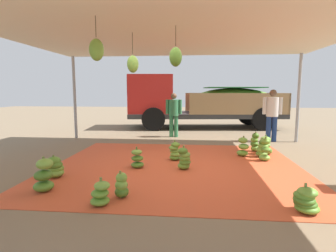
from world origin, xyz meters
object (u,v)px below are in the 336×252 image
Objects in this scene: banana_bunch_2 at (175,152)px; worker_0 at (272,111)px; banana_bunch_1 at (55,167)px; banana_bunch_4 at (255,143)px; banana_bunch_3 at (306,200)px; banana_bunch_11 at (265,146)px; banana_bunch_7 at (243,147)px; banana_bunch_9 at (265,151)px; banana_bunch_5 at (122,186)px; worker_1 at (174,112)px; banana_bunch_0 at (44,176)px; banana_bunch_12 at (262,149)px; banana_bunch_6 at (101,194)px; cargo_truck_main at (200,101)px; banana_bunch_10 at (137,159)px; banana_bunch_8 at (184,159)px.

banana_bunch_2 is 0.29× the size of worker_0.
banana_bunch_4 reaches higher than banana_bunch_1.
banana_bunch_1 is 4.38m from banana_bunch_3.
banana_bunch_4 is 0.37m from banana_bunch_11.
banana_bunch_2 is at bearing -137.70° from worker_0.
banana_bunch_9 reaches higher than banana_bunch_7.
worker_1 reaches higher than banana_bunch_5.
banana_bunch_1 is (-0.21, 0.74, -0.07)m from banana_bunch_0.
banana_bunch_12 is at bearing 24.77° from banana_bunch_1.
banana_bunch_6 is (-3.06, -3.88, -0.08)m from banana_bunch_4.
banana_bunch_4 is 0.32× the size of worker_0.
banana_bunch_2 is 1.16× the size of banana_bunch_5.
banana_bunch_6 is 0.79× the size of banana_bunch_11.
cargo_truck_main reaches higher than banana_bunch_11.
banana_bunch_9 is (2.85, 2.53, 0.06)m from banana_bunch_5.
banana_bunch_1 is 4.88m from banana_bunch_12.
banana_bunch_0 reaches higher than banana_bunch_11.
worker_0 is at bearing 39.20° from banana_bunch_1.
banana_bunch_2 reaches higher than banana_bunch_5.
banana_bunch_10 is at bearing 29.15° from banana_bunch_1.
banana_bunch_3 is 0.79× the size of banana_bunch_9.
banana_bunch_8 is 6.97m from cargo_truck_main.
banana_bunch_11 is at bearing -72.70° from cargo_truck_main.
banana_bunch_4 reaches higher than banana_bunch_11.
banana_bunch_4 reaches higher than banana_bunch_12.
banana_bunch_10 is 0.88× the size of banana_bunch_11.
banana_bunch_7 reaches higher than banana_bunch_2.
banana_bunch_7 is (-0.43, -0.58, -0.02)m from banana_bunch_4.
banana_bunch_6 is 1.99m from banana_bunch_10.
cargo_truck_main is 4.07m from worker_0.
banana_bunch_5 is 4.46m from banana_bunch_11.
banana_bunch_7 is at bearing -126.72° from banana_bunch_4.
cargo_truck_main is (-1.43, 4.95, 0.97)m from banana_bunch_4.
banana_bunch_9 reaches higher than banana_bunch_2.
banana_bunch_4 is 1.20× the size of banana_bunch_10.
banana_bunch_3 is at bearing -47.51° from banana_bunch_8.
banana_bunch_4 is at bearing 93.49° from banana_bunch_12.
banana_bunch_5 is 8.69m from cargo_truck_main.
banana_bunch_9 is (4.41, 1.67, 0.05)m from banana_bunch_1.
cargo_truck_main is (1.64, 8.83, 1.04)m from banana_bunch_6.
banana_bunch_4 is at bearing 39.44° from banana_bunch_0.
banana_bunch_11 is (3.27, 3.58, 0.05)m from banana_bunch_6.
banana_bunch_9 is (2.18, 0.13, 0.04)m from banana_bunch_2.
banana_bunch_0 is at bearing -144.43° from banana_bunch_11.
banana_bunch_9 reaches higher than banana_bunch_3.
banana_bunch_4 reaches higher than banana_bunch_3.
banana_bunch_9 is at bearing 3.50° from banana_bunch_2.
banana_bunch_3 is at bearing -92.46° from banana_bunch_4.
banana_bunch_12 is at bearing -9.85° from banana_bunch_7.
banana_bunch_2 is at bearing -159.88° from banana_bunch_11.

